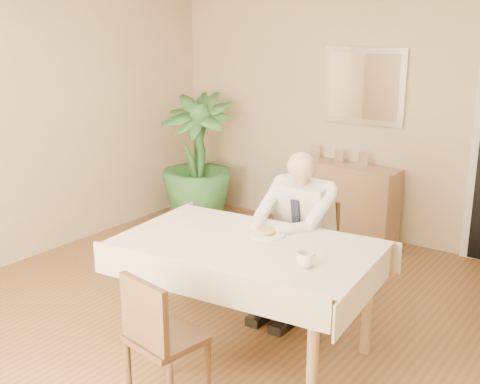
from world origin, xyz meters
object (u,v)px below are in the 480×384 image
Objects in this scene: dining_table at (247,254)px; seated_man at (293,227)px; chair_near at (158,334)px; chair_far at (311,245)px; coffee_mug at (306,260)px; sideboard at (351,202)px; potted_palm at (197,158)px.

dining_table is 1.46× the size of seated_man.
seated_man reaches higher than chair_near.
chair_far reaches higher than chair_near.
chair_near is 1.47m from seated_man.
coffee_mug reaches higher than sideboard.
chair_near is 3.43m from potted_palm.
chair_near is 0.66× the size of seated_man.
chair_near is 0.97m from coffee_mug.
coffee_mug is (0.54, 0.73, 0.34)m from chair_near.
chair_far is at bearing 83.99° from dining_table.
potted_palm is at bearing -160.08° from sideboard.
seated_man is 0.88× the size of potted_palm.
dining_table is 2.78m from potted_palm.
coffee_mug is (0.52, -0.14, 0.13)m from dining_table.
coffee_mug reaches higher than dining_table.
seated_man is 10.86× the size of coffee_mug.
sideboard is at bearing 110.31° from chair_far.
sideboard is (-0.36, 1.78, -0.31)m from seated_man.
sideboard is at bearing 101.60° from seated_man.
chair_near is 3.25m from sideboard.
dining_table is at bearing 98.25° from chair_near.
seated_man reaches higher than sideboard.
chair_near reaches higher than dining_table.
sideboard reaches higher than dining_table.
sideboard is at bearing 92.74° from dining_table.
potted_palm is at bearing 141.31° from coffee_mug.
seated_man is at bearing -74.08° from sideboard.
dining_table is 0.56m from coffee_mug.
chair_near is at bearing -54.02° from potted_palm.
sideboard is (-0.36, 2.37, -0.28)m from dining_table.
dining_table is at bearing 165.54° from coffee_mug.
dining_table is at bearing -76.93° from sideboard.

